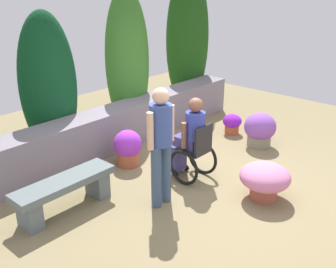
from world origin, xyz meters
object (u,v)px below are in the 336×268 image
person_in_wheelchair (192,142)px  flower_pot_red_accent (128,148)px  person_standing_companion (161,140)px  flower_pot_terracotta_by_wall (260,130)px  flower_pot_small_foreground (232,123)px  stone_bench (65,190)px  flower_pot_purple_near (265,179)px

person_in_wheelchair → flower_pot_red_accent: bearing=112.3°
person_standing_companion → flower_pot_terracotta_by_wall: person_standing_companion is taller
flower_pot_terracotta_by_wall → flower_pot_small_foreground: size_ratio=1.61×
stone_bench → flower_pot_purple_near: 2.77m
flower_pot_terracotta_by_wall → flower_pot_red_accent: bearing=150.1°
flower_pot_small_foreground → flower_pot_purple_near: bearing=-136.4°
person_in_wheelchair → flower_pot_red_accent: size_ratio=2.16×
person_in_wheelchair → flower_pot_purple_near: (0.22, -1.16, -0.32)m
person_in_wheelchair → flower_pot_purple_near: person_in_wheelchair is taller
flower_pot_terracotta_by_wall → flower_pot_small_foreground: 0.77m
flower_pot_red_accent → flower_pot_small_foreground: 2.43m
flower_pot_purple_near → flower_pot_terracotta_by_wall: 1.89m
person_standing_companion → flower_pot_purple_near: 1.62m
stone_bench → flower_pot_terracotta_by_wall: flower_pot_terracotta_by_wall is taller
stone_bench → flower_pot_purple_near: size_ratio=2.00×
flower_pot_terracotta_by_wall → person_in_wheelchair: bearing=175.0°
flower_pot_purple_near → flower_pot_small_foreground: 2.50m
stone_bench → person_in_wheelchair: person_in_wheelchair is taller
stone_bench → person_in_wheelchair: size_ratio=1.08×
person_standing_companion → stone_bench: bearing=124.7°
person_in_wheelchair → flower_pot_terracotta_by_wall: 1.86m
stone_bench → flower_pot_red_accent: 1.57m
person_in_wheelchair → person_standing_companion: person_standing_companion is taller
flower_pot_terracotta_by_wall → flower_pot_red_accent: 2.50m
flower_pot_terracotta_by_wall → flower_pot_red_accent: size_ratio=1.05×
stone_bench → person_standing_companion: size_ratio=0.86×
flower_pot_purple_near → flower_pot_small_foreground: size_ratio=1.80×
person_standing_companion → flower_pot_terracotta_by_wall: size_ratio=2.60×
person_in_wheelchair → flower_pot_purple_near: bearing=-74.4°
stone_bench → flower_pot_small_foreground: size_ratio=3.60×
person_in_wheelchair → flower_pot_small_foreground: bearing=20.7°
stone_bench → person_standing_companion: bearing=-36.6°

